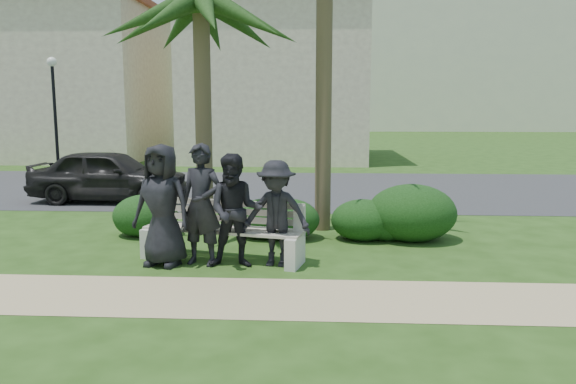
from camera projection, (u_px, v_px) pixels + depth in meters
name	position (u px, v px, depth m)	size (l,w,h in m)	color
ground	(260.00, 260.00, 9.17)	(160.00, 160.00, 0.00)	#244313
footpath	(245.00, 297.00, 7.39)	(30.00, 1.60, 0.01)	tan
asphalt_street	(287.00, 189.00, 17.06)	(160.00, 8.00, 0.01)	#2D2D30
stucco_bldg_left	(50.00, 81.00, 27.01)	(10.40, 8.40, 7.30)	#BAA78B
stucco_bldg_right	(278.00, 81.00, 26.42)	(8.40, 8.40, 7.30)	#BAA78B
hotel_tower	(440.00, 4.00, 60.64)	(26.00, 18.00, 37.30)	beige
street_lamp	(54.00, 94.00, 21.04)	(0.36, 0.36, 4.29)	black
park_bench	(222.00, 235.00, 9.13)	(2.79, 1.20, 0.93)	#AA9E8F
man_a	(162.00, 205.00, 8.76)	(0.94, 0.61, 1.92)	black
man_b	(201.00, 205.00, 8.80)	(0.70, 0.46, 1.92)	black
man_c	(235.00, 211.00, 8.68)	(0.86, 0.67, 1.78)	black
man_d	(276.00, 214.00, 8.73)	(1.08, 0.62, 1.67)	black
hedge_a	(141.00, 218.00, 10.86)	(1.05, 0.87, 0.69)	black
hedge_b	(146.00, 214.00, 10.86)	(1.27, 1.05, 0.83)	black
hedge_c	(265.00, 218.00, 10.69)	(1.18, 0.98, 0.77)	black
hedge_d	(288.00, 218.00, 10.61)	(1.21, 1.00, 0.79)	black
hedge_e	(387.00, 221.00, 10.54)	(1.07, 0.88, 0.70)	black
hedge_f	(412.00, 211.00, 10.50)	(1.67, 1.38, 1.09)	black
hedge_extra	(363.00, 219.00, 10.53)	(1.21, 1.00, 0.79)	black
palm_left	(201.00, 4.00, 10.46)	(3.00, 3.00, 5.34)	brown
car_a	(109.00, 176.00, 14.65)	(1.63, 4.05, 1.38)	black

